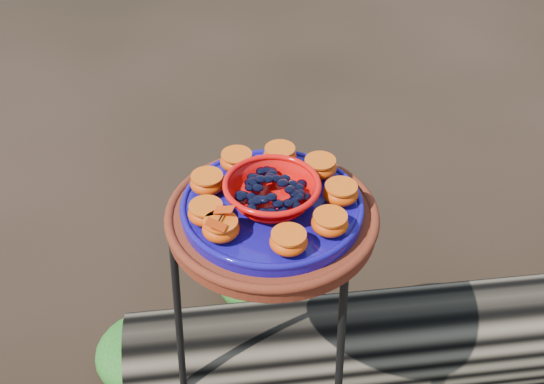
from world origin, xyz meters
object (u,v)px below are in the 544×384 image
(red_bowl, at_px, (272,193))
(cobalt_plate, at_px, (272,208))
(terracotta_saucer, at_px, (272,219))
(driftwood_log, at_px, (431,341))
(plant_stand, at_px, (272,339))

(red_bowl, bearing_deg, cobalt_plate, 0.00)
(terracotta_saucer, height_order, driftwood_log, terracotta_saucer)
(cobalt_plate, height_order, driftwood_log, cobalt_plate)
(red_bowl, xyz_separation_m, driftwood_log, (0.35, 0.28, -0.63))
(plant_stand, distance_m, terracotta_saucer, 0.37)
(terracotta_saucer, height_order, red_bowl, red_bowl)
(terracotta_saucer, distance_m, cobalt_plate, 0.03)
(driftwood_log, bearing_deg, red_bowl, -141.44)
(plant_stand, distance_m, driftwood_log, 0.49)
(terracotta_saucer, bearing_deg, plant_stand, 0.00)
(plant_stand, distance_m, red_bowl, 0.43)
(red_bowl, bearing_deg, terracotta_saucer, 0.00)
(red_bowl, bearing_deg, driftwood_log, 38.56)
(cobalt_plate, bearing_deg, red_bowl, 0.00)
(plant_stand, height_order, cobalt_plate, cobalt_plate)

